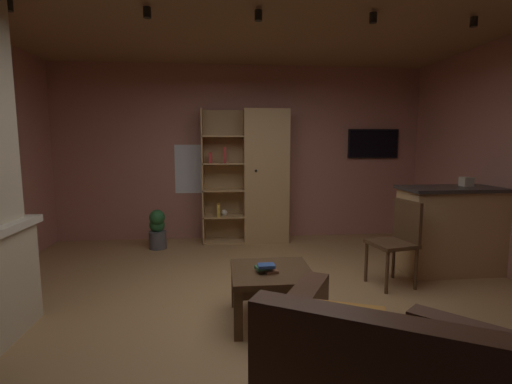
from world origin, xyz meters
TOP-DOWN VIEW (x-y plane):
  - floor at (0.00, 0.00)m, footprint 5.81×5.49m
  - wall_back at (0.00, 2.77)m, footprint 5.93×0.06m
  - window_pane_back at (-0.74, 2.74)m, footprint 0.65×0.01m
  - bookshelf_cabinet at (0.26, 2.50)m, footprint 1.32×0.41m
  - kitchen_bar_counter at (2.45, 0.86)m, footprint 1.36×0.59m
  - tissue_box at (2.56, 0.92)m, footprint 0.12×0.12m
  - coffee_table at (0.08, -0.16)m, footprint 0.68×0.68m
  - table_book_0 at (0.07, -0.22)m, footprint 0.12×0.12m
  - table_book_1 at (0.00, -0.20)m, footprint 0.14×0.12m
  - table_book_2 at (0.03, -0.23)m, footprint 0.14×0.11m
  - dining_chair at (1.54, 0.52)m, footprint 0.50×0.50m
  - potted_floor_plant at (-1.27, 2.19)m, footprint 0.25×0.27m
  - wall_mounted_tv at (2.15, 2.71)m, footprint 0.83×0.06m
  - track_light_spot_0 at (-2.09, 0.26)m, footprint 0.07×0.07m
  - track_light_spot_1 at (-0.97, 0.32)m, footprint 0.07×0.07m
  - track_light_spot_2 at (0.01, 0.30)m, footprint 0.07×0.07m
  - track_light_spot_3 at (1.07, 0.27)m, footprint 0.07×0.07m
  - track_light_spot_4 at (2.07, 0.29)m, footprint 0.07×0.07m

SIDE VIEW (x-z plane):
  - floor at x=0.00m, z-range -0.02..0.00m
  - potted_floor_plant at x=-1.27m, z-range 0.00..0.58m
  - coffee_table at x=0.08m, z-range 0.14..0.59m
  - table_book_0 at x=0.07m, z-range 0.45..0.47m
  - table_book_1 at x=0.00m, z-range 0.47..0.50m
  - table_book_2 at x=0.03m, z-range 0.50..0.52m
  - kitchen_bar_counter at x=2.45m, z-range 0.00..1.02m
  - dining_chair at x=1.54m, z-range 0.07..0.99m
  - bookshelf_cabinet at x=0.26m, z-range -0.01..2.03m
  - tissue_box at x=2.56m, z-range 1.02..1.13m
  - window_pane_back at x=-0.74m, z-range 0.74..1.51m
  - wall_back at x=0.00m, z-range 0.00..2.74m
  - wall_mounted_tv at x=2.15m, z-range 1.29..1.76m
  - track_light_spot_0 at x=-2.09m, z-range 2.62..2.71m
  - track_light_spot_1 at x=-0.97m, z-range 2.62..2.71m
  - track_light_spot_2 at x=0.01m, z-range 2.62..2.71m
  - track_light_spot_3 at x=1.07m, z-range 2.62..2.71m
  - track_light_spot_4 at x=2.07m, z-range 2.62..2.71m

